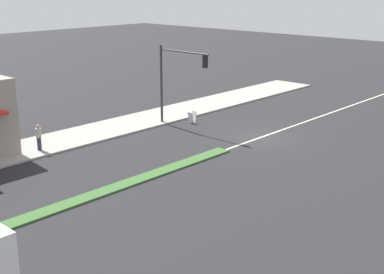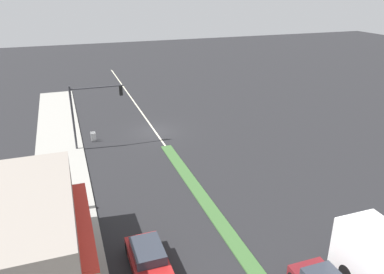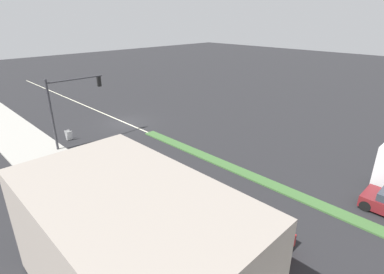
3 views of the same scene
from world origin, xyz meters
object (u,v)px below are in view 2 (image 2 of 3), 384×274
traffic_signal_main (89,106)px  pedestrian (76,198)px  warning_aframe_sign (93,137)px  hatchback_red (149,259)px

traffic_signal_main → pedestrian: (1.98, 9.90, -2.94)m
traffic_signal_main → warning_aframe_sign: bearing=-96.5°
pedestrian → warning_aframe_sign: (-2.16, -11.44, -0.53)m
warning_aframe_sign → hatchback_red: size_ratio=0.21×
traffic_signal_main → pedestrian: bearing=78.7°
warning_aframe_sign → hatchback_red: (-0.95, 18.16, 0.19)m
traffic_signal_main → warning_aframe_sign: 3.81m
pedestrian → warning_aframe_sign: bearing=-100.7°
warning_aframe_sign → pedestrian: bearing=79.3°
traffic_signal_main → pedestrian: size_ratio=3.50×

